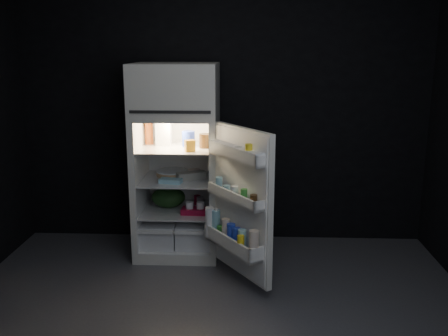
{
  "coord_description": "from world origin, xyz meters",
  "views": [
    {
      "loc": [
        0.23,
        -3.18,
        1.92
      ],
      "look_at": [
        0.04,
        1.0,
        0.9
      ],
      "focal_mm": 40.0,
      "sensor_mm": 36.0,
      "label": 1
    }
  ],
  "objects_px": {
    "milk_jug": "(164,132)",
    "egg_carton": "(192,176)",
    "yogurt_tray": "(196,211)",
    "refrigerator": "(177,154)",
    "fridge_door": "(239,205)"
  },
  "relations": [
    {
      "from": "fridge_door",
      "to": "milk_jug",
      "type": "height_order",
      "value": "fridge_door"
    },
    {
      "from": "refrigerator",
      "to": "yogurt_tray",
      "type": "distance_m",
      "value": 0.56
    },
    {
      "from": "refrigerator",
      "to": "egg_carton",
      "type": "distance_m",
      "value": 0.25
    },
    {
      "from": "milk_jug",
      "to": "egg_carton",
      "type": "xyz_separation_m",
      "value": [
        0.27,
        -0.11,
        -0.38
      ]
    },
    {
      "from": "fridge_door",
      "to": "refrigerator",
      "type": "bearing_deg",
      "value": 130.58
    },
    {
      "from": "refrigerator",
      "to": "fridge_door",
      "type": "bearing_deg",
      "value": -49.42
    },
    {
      "from": "egg_carton",
      "to": "yogurt_tray",
      "type": "height_order",
      "value": "egg_carton"
    },
    {
      "from": "refrigerator",
      "to": "milk_jug",
      "type": "xyz_separation_m",
      "value": [
        -0.13,
        0.05,
        0.19
      ]
    },
    {
      "from": "milk_jug",
      "to": "egg_carton",
      "type": "height_order",
      "value": "milk_jug"
    },
    {
      "from": "egg_carton",
      "to": "yogurt_tray",
      "type": "xyz_separation_m",
      "value": [
        0.05,
        -0.09,
        -0.31
      ]
    },
    {
      "from": "egg_carton",
      "to": "milk_jug",
      "type": "bearing_deg",
      "value": 133.9
    },
    {
      "from": "fridge_door",
      "to": "yogurt_tray",
      "type": "bearing_deg",
      "value": 127.41
    },
    {
      "from": "refrigerator",
      "to": "fridge_door",
      "type": "distance_m",
      "value": 0.94
    },
    {
      "from": "yogurt_tray",
      "to": "refrigerator",
      "type": "bearing_deg",
      "value": 142.23
    },
    {
      "from": "refrigerator",
      "to": "milk_jug",
      "type": "relative_size",
      "value": 7.42
    }
  ]
}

